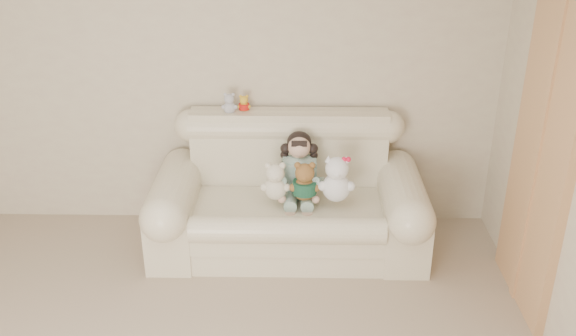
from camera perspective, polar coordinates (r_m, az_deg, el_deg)
The scene contains 9 objects.
wall_back at distance 5.10m, azimuth -6.48°, elevation 8.55°, with size 4.50×4.50×0.00m, color beige.
sofa at distance 4.88m, azimuth 0.02°, elevation -2.01°, with size 2.10×0.95×1.03m, color #FFF0CD, non-canonical shape.
door_panel at distance 4.39m, azimuth 21.78°, elevation 0.62°, with size 0.06×0.90×2.10m, color tan.
seated_child at distance 4.87m, azimuth 1.00°, elevation 0.25°, with size 0.32×0.40×0.54m, color #307059, non-canonical shape.
brown_teddy at distance 4.70m, azimuth 1.51°, elevation -0.88°, with size 0.23×0.18×0.36m, color brown, non-canonical shape.
white_cat at distance 4.68m, azimuth 4.39°, elevation -0.56°, with size 0.28×0.21×0.43m, color silver, non-canonical shape.
cream_teddy at distance 4.71m, azimuth -1.14°, elevation -0.87°, with size 0.22×0.17×0.35m, color beige, non-canonical shape.
yellow_mini_bear at distance 5.02m, azimuth -3.97°, elevation 5.92°, with size 0.11×0.08×0.17m, color yellow, non-canonical shape.
grey_mini_plush at distance 4.99m, azimuth -5.27°, elevation 5.96°, with size 0.13×0.10×0.20m, color silver, non-canonical shape.
Camera 1 is at (0.66, -2.35, 2.73)m, focal length 39.65 mm.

